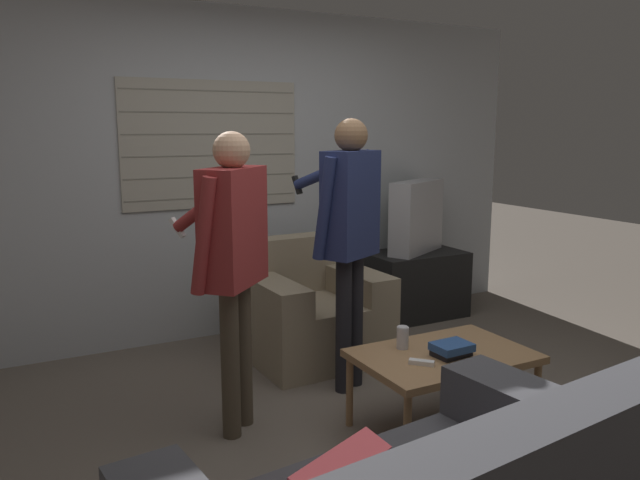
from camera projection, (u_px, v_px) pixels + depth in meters
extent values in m
plane|color=#665B51|center=(381.00, 434.00, 3.39)|extent=(16.00, 16.00, 0.00)
cube|color=#ADB2B7|center=(243.00, 174.00, 4.93)|extent=(5.20, 0.06, 2.55)
cube|color=#A8A393|center=(212.00, 145.00, 4.74)|extent=(1.38, 0.02, 0.96)
cube|color=gray|center=(214.00, 197.00, 4.80)|extent=(1.35, 0.00, 0.01)
cube|color=gray|center=(214.00, 176.00, 4.77)|extent=(1.35, 0.00, 0.01)
cube|color=gray|center=(213.00, 155.00, 4.74)|extent=(1.35, 0.00, 0.01)
cube|color=gray|center=(212.00, 134.00, 4.71)|extent=(1.35, 0.00, 0.01)
cube|color=gray|center=(212.00, 112.00, 4.68)|extent=(1.35, 0.00, 0.01)
cube|color=gray|center=(211.00, 91.00, 4.65)|extent=(1.35, 0.00, 0.01)
cube|color=#424247|center=(550.00, 423.00, 2.31)|extent=(0.34, 0.92, 0.21)
cube|color=gray|center=(314.00, 329.00, 4.48)|extent=(0.94, 0.85, 0.43)
cube|color=gray|center=(294.00, 263.00, 4.68)|extent=(0.92, 0.23, 0.42)
cube|color=gray|center=(354.00, 282.00, 4.59)|extent=(0.26, 0.83, 0.19)
cube|color=gray|center=(271.00, 293.00, 4.27)|extent=(0.26, 0.83, 0.19)
cube|color=#9E754C|center=(443.00, 356.00, 3.38)|extent=(0.93, 0.62, 0.04)
cylinder|color=#9E754C|center=(350.00, 391.00, 3.46)|extent=(0.04, 0.04, 0.40)
cylinder|color=#9E754C|center=(469.00, 364.00, 3.85)|extent=(0.04, 0.04, 0.40)
cylinder|color=#9E754C|center=(407.00, 433.00, 2.98)|extent=(0.04, 0.04, 0.40)
cylinder|color=#9E754C|center=(536.00, 398.00, 3.37)|extent=(0.04, 0.04, 0.40)
cube|color=black|center=(415.00, 284.00, 5.47)|extent=(0.84, 0.53, 0.57)
cube|color=#B2B2B7|center=(416.00, 217.00, 5.36)|extent=(0.67, 0.48, 0.62)
cube|color=#3D4738|center=(406.00, 216.00, 5.42)|extent=(0.50, 0.27, 0.51)
cylinder|color=#4C4233|center=(230.00, 364.00, 3.30)|extent=(0.10, 0.10, 0.82)
cylinder|color=#4C4233|center=(243.00, 353.00, 3.45)|extent=(0.10, 0.10, 0.82)
cube|color=maroon|center=(233.00, 227.00, 3.24)|extent=(0.46, 0.46, 0.62)
sphere|color=tan|center=(232.00, 150.00, 3.17)|extent=(0.19, 0.19, 0.19)
cylinder|color=maroon|center=(204.00, 236.00, 3.03)|extent=(0.16, 0.16, 0.59)
cylinder|color=maroon|center=(213.00, 200.00, 3.53)|extent=(0.41, 0.42, 0.40)
cube|color=white|center=(177.00, 228.00, 3.63)|extent=(0.10, 0.10, 0.12)
cylinder|color=black|center=(344.00, 326.00, 3.87)|extent=(0.10, 0.10, 0.86)
cylinder|color=black|center=(355.00, 320.00, 3.98)|extent=(0.10, 0.10, 0.86)
cube|color=navy|center=(351.00, 204.00, 3.79)|extent=(0.43, 0.35, 0.65)
sphere|color=#846042|center=(351.00, 135.00, 3.71)|extent=(0.20, 0.20, 0.20)
cylinder|color=navy|center=(324.00, 209.00, 3.65)|extent=(0.13, 0.18, 0.62)
cylinder|color=navy|center=(332.00, 170.00, 4.09)|extent=(0.33, 0.56, 0.29)
cube|color=black|center=(297.00, 185.00, 4.27)|extent=(0.07, 0.08, 0.13)
cube|color=black|center=(451.00, 353.00, 3.33)|extent=(0.20, 0.15, 0.03)
cube|color=#284C89|center=(452.00, 347.00, 3.31)|extent=(0.20, 0.16, 0.04)
cylinder|color=silver|center=(403.00, 338.00, 3.43)|extent=(0.07, 0.07, 0.12)
cylinder|color=silver|center=(403.00, 327.00, 3.42)|extent=(0.06, 0.06, 0.00)
cube|color=white|center=(422.00, 362.00, 3.20)|extent=(0.12, 0.12, 0.02)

